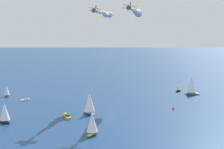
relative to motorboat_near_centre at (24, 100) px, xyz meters
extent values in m
plane|color=navy|center=(-33.06, 48.89, -0.49)|extent=(2000.00, 2000.00, 0.00)
cube|color=white|center=(-0.85, -0.18, -0.09)|extent=(5.29, 2.65, 0.81)
cone|color=white|center=(2.17, 0.47, -0.09)|extent=(1.61, 1.86, 1.62)
cube|color=gray|center=(-1.23, -0.26, 0.62)|extent=(2.00, 1.64, 0.61)
ellipsoid|color=black|center=(-102.50, 27.36, -0.01)|extent=(7.14, 4.44, 0.97)
cylinder|color=#B2B2B7|center=(-102.02, 27.56, 4.46)|extent=(0.14, 0.14, 7.96)
cone|color=white|center=(-102.82, 27.23, 4.06)|extent=(4.98, 4.98, 6.77)
cube|color=gold|center=(-7.19, 49.79, 0.05)|extent=(3.16, 7.01, 1.08)
cone|color=gold|center=(-7.81, 45.70, 0.05)|extent=(2.40, 2.04, 2.16)
cube|color=#38383D|center=(-7.11, 50.29, 1.00)|extent=(2.07, 2.60, 0.81)
ellipsoid|color=black|center=(6.58, -17.84, -0.03)|extent=(2.93, 6.75, 0.91)
cylinder|color=#B2B2B7|center=(6.66, -17.36, 4.18)|extent=(0.14, 0.14, 7.51)
cone|color=white|center=(6.52, -18.16, 3.80)|extent=(4.16, 4.16, 6.38)
ellipsoid|color=#9E9993|center=(-19.63, 48.81, 0.18)|extent=(3.57, 9.80, 1.34)
cylinder|color=#B2B2B7|center=(-19.56, 48.09, 6.36)|extent=(0.14, 0.14, 11.03)
cone|color=white|center=(-19.67, 49.28, 5.81)|extent=(5.75, 5.75, 9.37)
ellipsoid|color=#9E9993|center=(-101.17, 41.46, 0.27)|extent=(10.27, 9.46, 1.53)
cylinder|color=#B2B2B7|center=(-101.79, 41.99, 7.32)|extent=(0.14, 0.14, 12.56)
cone|color=white|center=(-100.75, 41.10, 6.69)|extent=(8.48, 8.48, 10.68)
ellipsoid|color=black|center=(20.20, 41.88, 0.09)|extent=(5.19, 8.50, 1.15)
cylinder|color=#B2B2B7|center=(20.43, 41.30, 5.39)|extent=(0.14, 0.14, 9.47)
cone|color=white|center=(20.05, 42.26, 4.92)|extent=(5.88, 5.88, 8.05)
ellipsoid|color=gold|center=(-6.58, 77.31, 0.09)|extent=(8.04, 6.78, 1.16)
cylinder|color=#B2B2B7|center=(-7.08, 76.94, 5.43)|extent=(0.14, 0.14, 9.52)
cone|color=white|center=(-6.25, 77.55, 4.95)|extent=(6.37, 6.37, 8.10)
sphere|color=red|center=(-62.60, 64.30, -0.11)|extent=(1.10, 1.10, 1.10)
cylinder|color=black|center=(-62.60, 64.30, 0.94)|extent=(0.08, 0.08, 1.00)
cylinder|color=orange|center=(-39.64, 55.37, 52.59)|extent=(5.22, 5.28, 1.03)
cylinder|color=black|center=(-37.60, 57.44, 52.59)|extent=(1.24, 1.24, 1.15)
cylinder|color=#4C4C51|center=(-37.31, 57.74, 52.59)|extent=(1.91, 1.88, 2.63)
cube|color=orange|center=(-39.40, 55.56, 52.33)|extent=(5.99, 5.93, 1.23)
cube|color=orange|center=(-39.58, 55.73, 53.93)|extent=(5.99, 5.93, 1.23)
cylinder|color=black|center=(-41.26, 57.39, 52.74)|extent=(0.32, 0.32, 1.62)
cylinder|color=black|center=(-40.12, 56.27, 52.99)|extent=(0.32, 0.32, 1.62)
cylinder|color=black|center=(-38.86, 55.02, 53.27)|extent=(0.32, 0.32, 1.62)
cylinder|color=black|center=(-37.72, 53.90, 53.52)|extent=(0.32, 0.32, 1.62)
cube|color=orange|center=(-41.70, 53.40, 53.14)|extent=(0.97, 0.98, 1.20)
cube|color=orange|center=(-41.64, 53.34, 52.59)|extent=(2.40, 2.38, 0.47)
cylinder|color=black|center=(-39.60, 56.46, 51.47)|extent=(0.57, 0.58, 0.61)
cylinder|color=black|center=(-38.33, 55.21, 51.74)|extent=(0.57, 0.58, 0.61)
cylinder|color=#262628|center=(-39.63, 55.78, 54.37)|extent=(0.21, 0.21, 0.90)
cylinder|color=black|center=(-39.70, 55.85, 54.36)|extent=(0.27, 0.27, 0.79)
cylinder|color=black|center=(-39.56, 55.71, 54.39)|extent=(0.27, 0.27, 0.79)
cube|color=black|center=(-39.70, 55.85, 55.01)|extent=(0.44, 0.43, 0.57)
sphere|color=brown|center=(-39.74, 55.89, 55.39)|extent=(0.21, 0.21, 0.21)
cylinder|color=black|center=(-39.95, 56.09, 55.41)|extent=(0.27, 0.27, 0.57)
cylinder|color=black|center=(-39.55, 55.70, 55.49)|extent=(0.37, 0.37, 0.51)
ellipsoid|color=silver|center=(-43.23, 52.29, 52.58)|extent=(1.95, 1.96, 1.00)
ellipsoid|color=silver|center=(-45.34, 50.14, 52.32)|extent=(2.91, 2.91, 1.51)
ellipsoid|color=silver|center=(-47.44, 47.95, 52.34)|extent=(3.27, 3.28, 1.85)
ellipsoid|color=silver|center=(-49.43, 45.68, 52.73)|extent=(3.91, 3.92, 2.29)
ellipsoid|color=silver|center=(-51.54, 43.52, 52.65)|extent=(4.72, 4.74, 2.38)
ellipsoid|color=silver|center=(-53.53, 41.23, 52.69)|extent=(4.82, 4.82, 2.87)
ellipsoid|color=silver|center=(-55.34, 38.78, 52.64)|extent=(6.05, 6.06, 3.23)
ellipsoid|color=silver|center=(-58.01, 37.17, 52.63)|extent=(7.10, 7.11, 3.67)
ellipsoid|color=silver|center=(-59.97, 34.85, 52.22)|extent=(6.83, 6.84, 3.96)
ellipsoid|color=silver|center=(-62.07, 32.68, 53.03)|extent=(7.47, 7.47, 4.44)
ellipsoid|color=silver|center=(-63.79, 30.13, 52.38)|extent=(8.59, 8.60, 4.61)
cylinder|color=orange|center=(-28.04, 40.82, 51.79)|extent=(5.22, 5.28, 1.03)
cylinder|color=black|center=(-26.01, 42.88, 51.79)|extent=(1.24, 1.24, 1.15)
cylinder|color=#4C4C51|center=(-25.71, 43.18, 51.79)|extent=(1.91, 1.88, 2.63)
cube|color=orange|center=(-27.80, 41.00, 51.53)|extent=(5.99, 5.93, 1.23)
cube|color=orange|center=(-27.98, 41.18, 53.13)|extent=(5.99, 5.93, 1.23)
cylinder|color=black|center=(-29.67, 42.84, 51.94)|extent=(0.32, 0.32, 1.62)
cylinder|color=black|center=(-28.53, 41.71, 52.19)|extent=(0.32, 0.32, 1.62)
cylinder|color=black|center=(-27.26, 40.46, 52.46)|extent=(0.32, 0.32, 1.62)
cylinder|color=black|center=(-26.12, 39.34, 52.72)|extent=(0.32, 0.32, 1.62)
cube|color=orange|center=(-30.11, 38.85, 52.34)|extent=(0.97, 0.98, 1.20)
cube|color=orange|center=(-30.04, 38.79, 51.79)|extent=(2.40, 2.38, 0.47)
cylinder|color=black|center=(-28.01, 41.90, 50.66)|extent=(0.57, 0.58, 0.61)
cylinder|color=black|center=(-26.74, 40.65, 50.94)|extent=(0.57, 0.58, 0.61)
cylinder|color=#262628|center=(-28.03, 41.23, 53.57)|extent=(0.21, 0.21, 0.90)
cylinder|color=black|center=(-28.10, 41.29, 53.55)|extent=(0.27, 0.27, 0.79)
cylinder|color=black|center=(-27.96, 41.16, 53.59)|extent=(0.27, 0.27, 0.79)
cube|color=black|center=(-28.10, 41.30, 54.21)|extent=(0.44, 0.43, 0.57)
sphere|color=tan|center=(-28.15, 41.34, 54.59)|extent=(0.21, 0.21, 0.21)
cylinder|color=black|center=(-28.44, 41.63, 54.26)|extent=(0.48, 0.48, 0.18)
cylinder|color=black|center=(-27.79, 40.99, 54.40)|extent=(0.48, 0.48, 0.18)
ellipsoid|color=silver|center=(-31.22, 37.33, 51.80)|extent=(2.03, 2.03, 1.13)
ellipsoid|color=silver|center=(-33.51, 35.34, 51.52)|extent=(2.76, 2.76, 1.38)
ellipsoid|color=silver|center=(-35.38, 32.95, 51.74)|extent=(3.07, 3.07, 1.72)
ellipsoid|color=silver|center=(-37.54, 30.83, 52.16)|extent=(3.88, 3.89, 2.02)
ellipsoid|color=silver|center=(-40.01, 29.02, 52.11)|extent=(4.02, 4.03, 2.37)
ellipsoid|color=silver|center=(-42.08, 26.82, 51.40)|extent=(4.85, 4.86, 2.74)
ellipsoid|color=silver|center=(-43.76, 24.24, 51.50)|extent=(6.43, 6.45, 3.35)
ellipsoid|color=silver|center=(-45.77, 21.97, 51.60)|extent=(6.42, 6.43, 3.72)
ellipsoid|color=silver|center=(-48.60, 20.52, 52.09)|extent=(6.97, 6.98, 4.11)
ellipsoid|color=silver|center=(-50.24, 17.89, 52.10)|extent=(7.94, 7.96, 4.27)
camera|label=1|loc=(46.11, 177.81, 38.87)|focal=46.83mm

